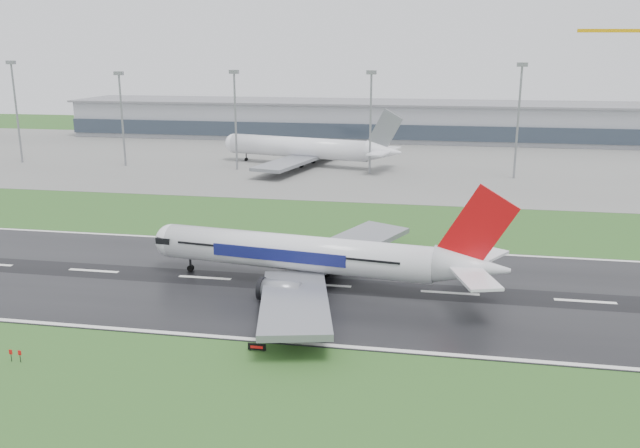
# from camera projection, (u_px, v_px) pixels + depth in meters

# --- Properties ---
(ground) EXTENTS (520.00, 520.00, 0.00)m
(ground) POSITION_uv_depth(u_px,v_px,m) (205.00, 278.00, 108.45)
(ground) COLOR #254F1D
(ground) RESTS_ON ground
(runway) EXTENTS (400.00, 45.00, 0.10)m
(runway) POSITION_uv_depth(u_px,v_px,m) (205.00, 278.00, 108.44)
(runway) COLOR black
(runway) RESTS_ON ground
(apron) EXTENTS (400.00, 130.00, 0.08)m
(apron) POSITION_uv_depth(u_px,v_px,m) (329.00, 159.00, 227.37)
(apron) COLOR slate
(apron) RESTS_ON ground
(terminal) EXTENTS (240.00, 36.00, 15.00)m
(terminal) POSITION_uv_depth(u_px,v_px,m) (351.00, 120.00, 282.55)
(terminal) COLOR gray
(terminal) RESTS_ON ground
(main_airliner) EXTENTS (65.19, 62.79, 17.25)m
(main_airliner) POSITION_uv_depth(u_px,v_px,m) (320.00, 233.00, 102.74)
(main_airliner) COLOR silver
(main_airliner) RESTS_ON runway
(parked_airliner) EXTENTS (75.91, 72.66, 18.69)m
(parked_airliner) POSITION_uv_depth(u_px,v_px,m) (306.00, 137.00, 212.83)
(parked_airliner) COLOR white
(parked_airliner) RESTS_ON apron
(runway_sign) EXTENTS (2.28, 0.92, 1.04)m
(runway_sign) POSITION_uv_depth(u_px,v_px,m) (257.00, 347.00, 81.94)
(runway_sign) COLOR black
(runway_sign) RESTS_ON ground
(floodmast_0) EXTENTS (0.64, 0.64, 32.36)m
(floodmast_0) POSITION_uv_depth(u_px,v_px,m) (17.00, 114.00, 216.69)
(floodmast_0) COLOR gray
(floodmast_0) RESTS_ON ground
(floodmast_1) EXTENTS (0.64, 0.64, 29.12)m
(floodmast_1) POSITION_uv_depth(u_px,v_px,m) (122.00, 121.00, 210.71)
(floodmast_1) COLOR gray
(floodmast_1) RESTS_ON ground
(floodmast_2) EXTENTS (0.64, 0.64, 29.76)m
(floodmast_2) POSITION_uv_depth(u_px,v_px,m) (236.00, 123.00, 204.12)
(floodmast_2) COLOR gray
(floodmast_2) RESTS_ON ground
(floodmast_3) EXTENTS (0.64, 0.64, 29.84)m
(floodmast_3) POSITION_uv_depth(u_px,v_px,m) (370.00, 125.00, 196.88)
(floodmast_3) COLOR gray
(floodmast_3) RESTS_ON ground
(floodmast_4) EXTENTS (0.64, 0.64, 32.23)m
(floodmast_4) POSITION_uv_depth(u_px,v_px,m) (518.00, 124.00, 189.25)
(floodmast_4) COLOR gray
(floodmast_4) RESTS_ON ground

